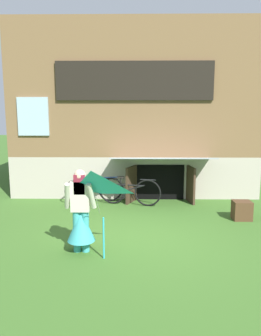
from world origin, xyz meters
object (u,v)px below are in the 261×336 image
(bicycle_blue, at_px, (94,190))
(wooden_crate, at_px, (242,210))
(bicycle_black, at_px, (130,191))
(person, at_px, (81,218))
(kite, at_px, (91,194))

(bicycle_blue, bearing_deg, wooden_crate, -36.21)
(bicycle_black, bearing_deg, bicycle_blue, 179.08)
(bicycle_black, height_order, bicycle_blue, bicycle_black)
(bicycle_blue, height_order, wooden_crate, bicycle_blue)
(person, bearing_deg, bicycle_blue, 87.34)
(person, height_order, kite, person)
(bicycle_black, bearing_deg, kite, -85.88)
(bicycle_blue, distance_m, wooden_crate, 4.08)
(kite, height_order, bicycle_black, kite)
(bicycle_black, relative_size, wooden_crate, 3.80)
(person, height_order, bicycle_blue, person)
(person, distance_m, bicycle_blue, 3.43)
(person, relative_size, bicycle_blue, 0.95)
(bicycle_black, distance_m, bicycle_blue, 1.07)
(person, xyz_separation_m, bicycle_black, (0.85, 3.16, -0.27))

